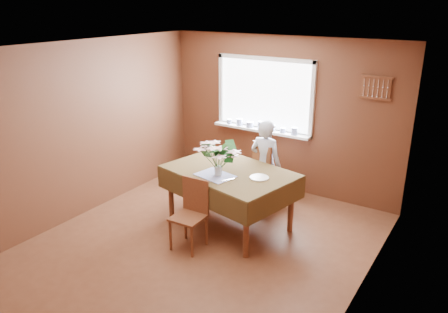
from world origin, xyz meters
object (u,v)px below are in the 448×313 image
Objects in this scene: chair_near at (192,210)px; flower_bouquet at (218,155)px; chair_far at (267,172)px; seated_woman at (266,165)px; dining_table at (229,177)px.

chair_near is 0.79m from flower_bouquet.
seated_woman is at bearing 126.42° from chair_far.
dining_table is 0.45m from flower_bouquet.
chair_far reaches higher than chair_near.
flower_bouquet is at bearing -84.50° from dining_table.
dining_table is 0.76m from chair_near.
flower_bouquet reaches higher than chair_near.
seated_woman is 1.09m from flower_bouquet.
dining_table is 1.37× the size of seated_woman.
dining_table is 0.89m from chair_far.
flower_bouquet is at bearing 77.86° from chair_near.
flower_bouquet is (-0.19, -0.99, 0.41)m from seated_woman.
chair_far is (0.14, 0.86, -0.18)m from dining_table.
chair_far is at bearing -75.09° from seated_woman.
seated_woman is (0.02, -0.10, 0.15)m from chair_far.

